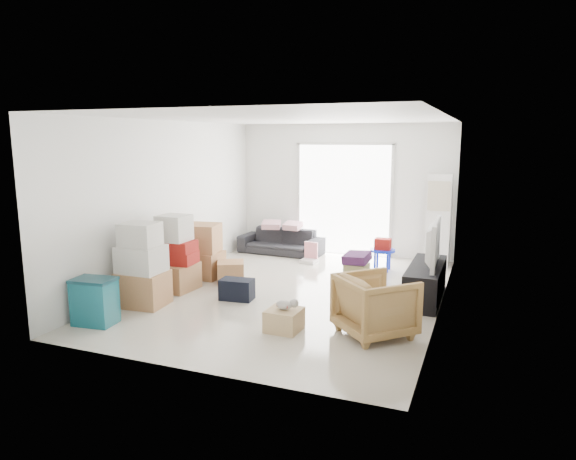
# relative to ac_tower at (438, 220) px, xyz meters

# --- Properties ---
(room_shell) EXTENTS (4.98, 6.48, 3.18)m
(room_shell) POSITION_rel_ac_tower_xyz_m (-1.95, -2.65, 0.48)
(room_shell) COLOR beige
(room_shell) RESTS_ON ground
(sliding_door) EXTENTS (2.10, 0.04, 2.33)m
(sliding_door) POSITION_rel_ac_tower_xyz_m (-1.95, 0.33, 0.37)
(sliding_door) COLOR white
(sliding_door) RESTS_ON room_shell
(ac_tower) EXTENTS (0.45, 0.30, 1.75)m
(ac_tower) POSITION_rel_ac_tower_xyz_m (0.00, 0.00, 0.00)
(ac_tower) COLOR white
(ac_tower) RESTS_ON room_shell
(tv_console) EXTENTS (0.48, 1.59, 0.53)m
(tv_console) POSITION_rel_ac_tower_xyz_m (0.05, -2.25, -0.61)
(tv_console) COLOR black
(tv_console) RESTS_ON room_shell
(television) EXTENTS (0.72, 1.20, 0.15)m
(television) POSITION_rel_ac_tower_xyz_m (0.05, -2.25, -0.27)
(television) COLOR black
(television) RESTS_ON tv_console
(sofa) EXTENTS (1.79, 0.61, 0.69)m
(sofa) POSITION_rel_ac_tower_xyz_m (-3.16, -0.15, -0.53)
(sofa) COLOR #232428
(sofa) RESTS_ON room_shell
(pillow_left) EXTENTS (0.46, 0.40, 0.12)m
(pillow_left) POSITION_rel_ac_tower_xyz_m (-3.38, -0.15, -0.12)
(pillow_left) COLOR #C28D98
(pillow_left) RESTS_ON sofa
(pillow_right) EXTENTS (0.39, 0.33, 0.12)m
(pillow_right) POSITION_rel_ac_tower_xyz_m (-2.92, -0.10, -0.12)
(pillow_right) COLOR #C28D98
(pillow_right) RESTS_ON sofa
(armchair) EXTENTS (1.12, 1.12, 0.84)m
(armchair) POSITION_rel_ac_tower_xyz_m (-0.36, -3.96, -0.46)
(armchair) COLOR #A77E4A
(armchair) RESTS_ON room_shell
(storage_bins) EXTENTS (0.57, 0.43, 0.62)m
(storage_bins) POSITION_rel_ac_tower_xyz_m (-3.85, -4.91, -0.56)
(storage_bins) COLOR #145D6B
(storage_bins) RESTS_ON room_shell
(box_stack_a) EXTENTS (0.71, 0.61, 1.22)m
(box_stack_a) POSITION_rel_ac_tower_xyz_m (-3.75, -4.04, -0.33)
(box_stack_a) COLOR #B37651
(box_stack_a) RESTS_ON room_shell
(box_stack_b) EXTENTS (0.68, 0.64, 1.21)m
(box_stack_b) POSITION_rel_ac_tower_xyz_m (-3.75, -3.19, -0.35)
(box_stack_b) COLOR #B37651
(box_stack_b) RESTS_ON room_shell
(box_stack_c) EXTENTS (0.64, 0.62, 0.94)m
(box_stack_c) POSITION_rel_ac_tower_xyz_m (-3.72, -2.38, -0.42)
(box_stack_c) COLOR #B37651
(box_stack_c) RESTS_ON room_shell
(loose_box) EXTENTS (0.59, 0.59, 0.36)m
(loose_box) POSITION_rel_ac_tower_xyz_m (-3.11, -2.53, -0.69)
(loose_box) COLOR #B37651
(loose_box) RESTS_ON room_shell
(duffel_bag) EXTENTS (0.52, 0.35, 0.31)m
(duffel_bag) POSITION_rel_ac_tower_xyz_m (-2.60, -3.31, -0.72)
(duffel_bag) COLOR black
(duffel_bag) RESTS_ON room_shell
(ottoman) EXTENTS (0.38, 0.38, 0.36)m
(ottoman) POSITION_rel_ac_tower_xyz_m (-1.11, -1.87, -0.70)
(ottoman) COLOR #998D59
(ottoman) RESTS_ON room_shell
(blanket) EXTENTS (0.43, 0.43, 0.14)m
(blanket) POSITION_rel_ac_tower_xyz_m (-1.11, -1.87, -0.45)
(blanket) COLOR #4A2050
(blanket) RESTS_ON ottoman
(kids_table) EXTENTS (0.46, 0.46, 0.60)m
(kids_table) POSITION_rel_ac_tower_xyz_m (-0.89, -0.78, -0.45)
(kids_table) COLOR #0A22CC
(kids_table) RESTS_ON room_shell
(toy_walker) EXTENTS (0.32, 0.29, 0.40)m
(toy_walker) POSITION_rel_ac_tower_xyz_m (-2.33, -0.69, -0.76)
(toy_walker) COLOR silver
(toy_walker) RESTS_ON room_shell
(wood_crate) EXTENTS (0.43, 0.43, 0.28)m
(wood_crate) POSITION_rel_ac_tower_xyz_m (-1.46, -4.23, -0.74)
(wood_crate) COLOR tan
(wood_crate) RESTS_ON room_shell
(plush_bunny) EXTENTS (0.29, 0.16, 0.15)m
(plush_bunny) POSITION_rel_ac_tower_xyz_m (-1.43, -4.22, -0.53)
(plush_bunny) COLOR #B2ADA8
(plush_bunny) RESTS_ON wood_crate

